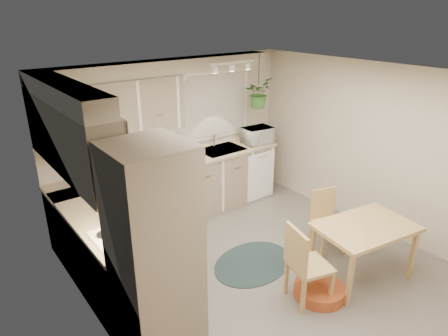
% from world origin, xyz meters
% --- Properties ---
extents(floor, '(4.20, 4.20, 0.00)m').
position_xyz_m(floor, '(0.00, 0.00, 0.00)').
color(floor, '#615C55').
rests_on(floor, ground).
extents(ceiling, '(4.20, 4.20, 0.00)m').
position_xyz_m(ceiling, '(0.00, 0.00, 2.40)').
color(ceiling, silver).
rests_on(ceiling, wall_back).
extents(wall_back, '(4.00, 0.04, 2.40)m').
position_xyz_m(wall_back, '(0.00, 2.10, 1.20)').
color(wall_back, '#BDB29C').
rests_on(wall_back, floor).
extents(wall_left, '(0.04, 4.20, 2.40)m').
position_xyz_m(wall_left, '(-2.00, 0.00, 1.20)').
color(wall_left, '#BDB29C').
rests_on(wall_left, floor).
extents(wall_right, '(0.04, 4.20, 2.40)m').
position_xyz_m(wall_right, '(2.00, 0.00, 1.20)').
color(wall_right, '#BDB29C').
rests_on(wall_right, floor).
extents(base_cab_left, '(0.60, 1.85, 0.90)m').
position_xyz_m(base_cab_left, '(-1.70, 0.88, 0.45)').
color(base_cab_left, gray).
rests_on(base_cab_left, floor).
extents(base_cab_back, '(3.60, 0.60, 0.90)m').
position_xyz_m(base_cab_back, '(-0.20, 1.80, 0.45)').
color(base_cab_back, gray).
rests_on(base_cab_back, floor).
extents(counter_left, '(0.64, 1.89, 0.04)m').
position_xyz_m(counter_left, '(-1.69, 0.88, 0.92)').
color(counter_left, tan).
rests_on(counter_left, base_cab_left).
extents(counter_back, '(3.64, 0.64, 0.04)m').
position_xyz_m(counter_back, '(-0.20, 1.79, 0.92)').
color(counter_back, tan).
rests_on(counter_back, base_cab_back).
extents(oven_stack, '(0.65, 0.65, 2.10)m').
position_xyz_m(oven_stack, '(-1.68, -0.38, 1.05)').
color(oven_stack, gray).
rests_on(oven_stack, floor).
extents(wall_oven_face, '(0.02, 0.56, 0.58)m').
position_xyz_m(wall_oven_face, '(-1.35, -0.38, 1.05)').
color(wall_oven_face, white).
rests_on(wall_oven_face, oven_stack).
extents(upper_cab_left, '(0.35, 2.00, 0.75)m').
position_xyz_m(upper_cab_left, '(-1.82, 1.00, 1.83)').
color(upper_cab_left, gray).
rests_on(upper_cab_left, wall_left).
extents(upper_cab_back, '(2.00, 0.35, 0.75)m').
position_xyz_m(upper_cab_back, '(-1.00, 1.93, 1.83)').
color(upper_cab_back, gray).
rests_on(upper_cab_back, wall_back).
extents(soffit_left, '(0.30, 2.00, 0.20)m').
position_xyz_m(soffit_left, '(-1.85, 1.00, 2.30)').
color(soffit_left, '#BDB29C').
rests_on(soffit_left, wall_left).
extents(soffit_back, '(3.60, 0.30, 0.20)m').
position_xyz_m(soffit_back, '(-0.20, 1.95, 2.30)').
color(soffit_back, '#BDB29C').
rests_on(soffit_back, wall_back).
extents(cooktop, '(0.52, 0.58, 0.02)m').
position_xyz_m(cooktop, '(-1.68, 0.30, 0.94)').
color(cooktop, white).
rests_on(cooktop, counter_left).
extents(range_hood, '(0.40, 0.60, 0.14)m').
position_xyz_m(range_hood, '(-1.70, 0.30, 1.40)').
color(range_hood, white).
rests_on(range_hood, upper_cab_left).
extents(window_blinds, '(1.40, 0.02, 1.00)m').
position_xyz_m(window_blinds, '(0.70, 2.07, 1.60)').
color(window_blinds, beige).
rests_on(window_blinds, wall_back).
extents(window_frame, '(1.50, 0.02, 1.10)m').
position_xyz_m(window_frame, '(0.70, 2.08, 1.60)').
color(window_frame, silver).
rests_on(window_frame, wall_back).
extents(sink, '(0.70, 0.48, 0.10)m').
position_xyz_m(sink, '(0.70, 1.80, 0.90)').
color(sink, '#A5A8AC').
rests_on(sink, counter_back).
extents(dishwasher_front, '(0.58, 0.02, 0.83)m').
position_xyz_m(dishwasher_front, '(1.30, 1.49, 0.42)').
color(dishwasher_front, white).
rests_on(dishwasher_front, base_cab_back).
extents(track_light_bar, '(0.80, 0.04, 0.04)m').
position_xyz_m(track_light_bar, '(0.70, 1.55, 2.33)').
color(track_light_bar, white).
rests_on(track_light_bar, ceiling).
extents(wall_clock, '(0.30, 0.03, 0.30)m').
position_xyz_m(wall_clock, '(0.15, 2.07, 2.18)').
color(wall_clock, '#ECCB53').
rests_on(wall_clock, wall_back).
extents(dining_table, '(1.23, 0.92, 0.71)m').
position_xyz_m(dining_table, '(0.82, -0.83, 0.35)').
color(dining_table, tan).
rests_on(dining_table, floor).
extents(chair_left, '(0.54, 0.54, 0.93)m').
position_xyz_m(chair_left, '(0.01, -0.72, 0.47)').
color(chair_left, tan).
rests_on(chair_left, floor).
extents(chair_back, '(0.50, 0.50, 0.84)m').
position_xyz_m(chair_back, '(0.96, -0.21, 0.42)').
color(chair_back, tan).
rests_on(chair_back, floor).
extents(braided_rug, '(1.26, 1.02, 0.01)m').
position_xyz_m(braided_rug, '(-0.04, 0.16, 0.01)').
color(braided_rug, black).
rests_on(braided_rug, floor).
extents(pet_bed, '(0.66, 0.66, 0.13)m').
position_xyz_m(pet_bed, '(0.15, -0.77, 0.07)').
color(pet_bed, '#B33B23').
rests_on(pet_bed, floor).
extents(microwave, '(0.51, 0.30, 0.33)m').
position_xyz_m(microwave, '(1.38, 1.70, 1.11)').
color(microwave, white).
rests_on(microwave, counter_back).
extents(soap_bottle, '(0.09, 0.20, 0.09)m').
position_xyz_m(soap_bottle, '(0.30, 1.95, 0.99)').
color(soap_bottle, white).
rests_on(soap_bottle, counter_back).
extents(hanging_plant, '(0.59, 0.61, 0.38)m').
position_xyz_m(hanging_plant, '(1.37, 1.70, 1.74)').
color(hanging_plant, '#326528').
rests_on(hanging_plant, ceiling).
extents(coffee_maker, '(0.21, 0.25, 0.34)m').
position_xyz_m(coffee_maker, '(-1.23, 1.80, 1.11)').
color(coffee_maker, black).
rests_on(coffee_maker, counter_back).
extents(toaster, '(0.32, 0.22, 0.18)m').
position_xyz_m(toaster, '(-0.85, 1.82, 1.03)').
color(toaster, '#A5A8AC').
rests_on(toaster, counter_back).
extents(knife_block, '(0.13, 0.13, 0.25)m').
position_xyz_m(knife_block, '(-0.28, 1.85, 1.06)').
color(knife_block, tan).
rests_on(knife_block, counter_back).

